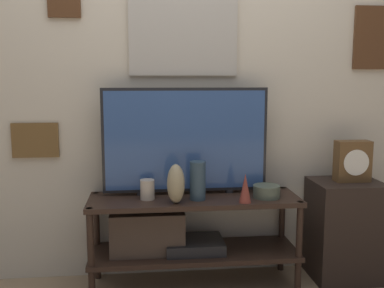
{
  "coord_description": "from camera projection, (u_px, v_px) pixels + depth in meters",
  "views": [
    {
      "loc": [
        -0.3,
        -2.43,
        1.31
      ],
      "look_at": [
        -0.01,
        0.24,
        0.91
      ],
      "focal_mm": 42.0,
      "sensor_mm": 36.0,
      "label": 1
    }
  ],
  "objects": [
    {
      "name": "mantel_clock",
      "position": [
        353.0,
        161.0,
        2.87
      ],
      "size": [
        0.22,
        0.11,
        0.26
      ],
      "color": "brown",
      "rests_on": "side_table"
    },
    {
      "name": "media_console",
      "position": [
        176.0,
        231.0,
        2.79
      ],
      "size": [
        1.29,
        0.4,
        0.58
      ],
      "color": "black",
      "rests_on": "ground_plane"
    },
    {
      "name": "wall_back",
      "position": [
        191.0,
        70.0,
        2.9
      ],
      "size": [
        6.4,
        0.08,
        2.7
      ],
      "color": "beige",
      "rests_on": "ground_plane"
    },
    {
      "name": "vase_wide_bowl",
      "position": [
        267.0,
        191.0,
        2.75
      ],
      "size": [
        0.17,
        0.17,
        0.08
      ],
      "color": "#4C5647",
      "rests_on": "media_console"
    },
    {
      "name": "candle_jar",
      "position": [
        147.0,
        190.0,
        2.71
      ],
      "size": [
        0.09,
        0.09,
        0.12
      ],
      "color": "#C1B29E",
      "rests_on": "media_console"
    },
    {
      "name": "television",
      "position": [
        185.0,
        140.0,
        2.8
      ],
      "size": [
        1.03,
        0.05,
        0.67
      ],
      "color": "black",
      "rests_on": "media_console"
    },
    {
      "name": "side_table",
      "position": [
        345.0,
        230.0,
        2.93
      ],
      "size": [
        0.43,
        0.36,
        0.65
      ],
      "color": "black",
      "rests_on": "ground_plane"
    },
    {
      "name": "vase_urn_stoneware",
      "position": [
        176.0,
        184.0,
        2.62
      ],
      "size": [
        0.1,
        0.12,
        0.23
      ],
      "color": "tan",
      "rests_on": "media_console"
    },
    {
      "name": "vase_slim_bronze",
      "position": [
        245.0,
        188.0,
        2.64
      ],
      "size": [
        0.07,
        0.07,
        0.17
      ],
      "color": "brown",
      "rests_on": "media_console"
    },
    {
      "name": "vase_tall_ceramic",
      "position": [
        198.0,
        181.0,
        2.7
      ],
      "size": [
        0.1,
        0.1,
        0.23
      ],
      "color": "#2D4251",
      "rests_on": "media_console"
    }
  ]
}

